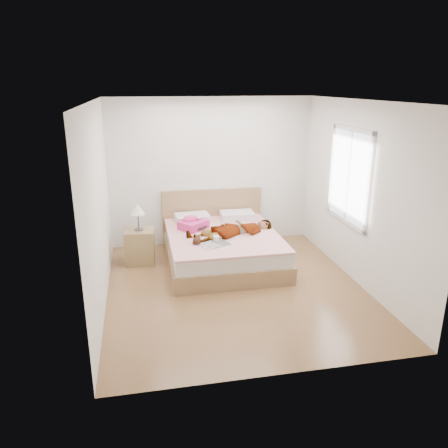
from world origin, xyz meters
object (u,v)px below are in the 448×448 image
phone (198,216)px  woman (233,227)px  towel (193,223)px  plush_toy (197,240)px  nightstand (140,244)px  bed (222,245)px  magazine (216,244)px  coffee_mug (216,239)px

phone → woman: bearing=-55.7°
towel → plush_toy: size_ratio=2.54×
towel → nightstand: bearing=-176.3°
nightstand → bed: bearing=-8.1°
magazine → nightstand: 1.37m
coffee_mug → plush_toy: 0.30m
towel → phone: bearing=18.0°
bed → nightstand: bed is taller
woman → bed: size_ratio=0.72×
magazine → nightstand: size_ratio=0.53×
coffee_mug → plush_toy: size_ratio=0.62×
coffee_mug → nightstand: (-1.15, 0.65, -0.23)m
phone → coffee_mug: 0.77m
woman → towel: size_ratio=2.73×
phone → magazine: bearing=-97.5°
plush_toy → coffee_mug: bearing=2.9°
woman → magazine: size_ratio=2.85×
woman → plush_toy: 0.72m
magazine → plush_toy: 0.29m
magazine → bed: bearing=71.0°
plush_toy → bed: bearing=45.1°
woman → coffee_mug: woman is taller
plush_toy → phone: bearing=80.4°
woman → phone: phone is taller
towel → magazine: 0.86m
bed → towel: bed is taller
plush_toy → nightstand: size_ratio=0.22×
bed → magazine: bearing=-109.0°
towel → coffee_mug: (0.27, -0.70, -0.04)m
nightstand → plush_toy: bearing=-37.8°
phone → nightstand: size_ratio=0.10×
woman → plush_toy: bearing=-77.9°
towel → plush_toy: bearing=-92.0°
nightstand → magazine: bearing=-34.3°
woman → plush_toy: size_ratio=6.93×
towel → magazine: towel is taller
phone → nightstand: 1.05m
towel → plush_toy: towel is taller
towel → plush_toy: (-0.03, -0.72, -0.03)m
nightstand → woman: bearing=-11.8°
coffee_mug → nightstand: size_ratio=0.14×
bed → plush_toy: size_ratio=9.68×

